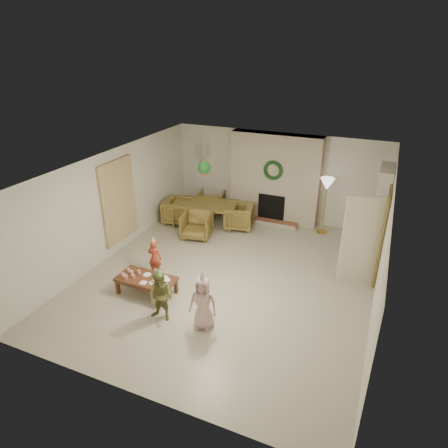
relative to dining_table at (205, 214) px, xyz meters
The scene contains 56 objects.
floor 2.78m from the dining_table, 52.89° to the right, with size 7.00×7.00×0.00m, color #B7B29E.
ceiling 3.52m from the dining_table, 52.89° to the right, with size 7.00×7.00×0.00m, color white.
wall_back 2.31m from the dining_table, 37.93° to the left, with size 7.00×7.00×0.00m, color silver.
wall_front 6.01m from the dining_table, 73.71° to the right, with size 7.00×7.00×0.00m, color silver.
wall_left 2.74m from the dining_table, 121.22° to the right, with size 7.00×7.00×0.00m, color silver.
wall_right 5.24m from the dining_table, 25.26° to the right, with size 7.00×7.00×0.00m, color silver.
fireplace_mass 2.20m from the dining_table, 33.40° to the left, with size 2.50×0.40×2.50m, color #52151A.
fireplace_hearth 1.84m from the dining_table, 24.19° to the left, with size 1.60×0.30×0.12m, color brown.
fireplace_firebox 1.91m from the dining_table, 28.87° to the left, with size 0.75×0.12×0.75m, color black.
fireplace_wreath 2.25m from the dining_table, 27.53° to the left, with size 0.54×0.54×0.10m, color #153A1B.
floor_lamp_base 3.26m from the dining_table, 14.26° to the left, with size 0.29×0.29×0.03m, color gold.
floor_lamp_post 3.27m from the dining_table, 14.26° to the left, with size 0.03×0.03×1.39m, color gold.
floor_lamp_shade 3.42m from the dining_table, 14.26° to the left, with size 0.37×0.37×0.31m, color beige.
bookshelf_carcass 4.58m from the dining_table, ahead, with size 0.30×1.00×2.20m, color white.
bookshelf_shelf_a 4.49m from the dining_table, ahead, with size 0.30×0.92×0.03m, color white.
bookshelf_shelf_b 4.52m from the dining_table, ahead, with size 0.30×0.92×0.03m, color white.
bookshelf_shelf_c 4.58m from the dining_table, ahead, with size 0.30×0.92×0.03m, color white.
bookshelf_shelf_d 4.68m from the dining_table, ahead, with size 0.30×0.92×0.03m, color white.
books_row_lower 4.47m from the dining_table, ahead, with size 0.20×0.40×0.24m, color #AC2F1F.
books_row_mid 4.52m from the dining_table, ahead, with size 0.20×0.44×0.24m, color #27518F.
books_row_upper 4.59m from the dining_table, ahead, with size 0.20×0.36×0.22m, color #A39523.
door_frame 4.79m from the dining_table, 12.22° to the right, with size 0.05×0.86×2.04m, color olive.
door_leaf 4.52m from the dining_table, 18.02° to the right, with size 0.05×0.80×2.00m, color beige.
curtain_panel 2.56m from the dining_table, 122.88° to the right, with size 0.06×1.20×2.00m, color beige.
dining_table is the anchor object (origin of this frame).
dining_chair_near 0.78m from the dining_table, 79.05° to the right, with size 0.74×0.76×0.69m, color olive.
dining_chair_far 0.78m from the dining_table, 100.95° to the left, with size 0.74×0.76×0.69m, color olive.
dining_chair_left 0.78m from the dining_table, 169.05° to the right, with size 0.74×0.76×0.69m, color olive.
dining_chair_right 0.98m from the dining_table, 10.95° to the left, with size 0.74×0.76×0.69m, color olive.
hanging_plant_cord 2.00m from the dining_table, 62.46° to the right, with size 0.01×0.01×0.70m, color tan.
hanging_plant_pot 1.68m from the dining_table, 62.46° to the right, with size 0.16×0.16×0.12m, color #9B5532.
hanging_plant_foliage 1.79m from the dining_table, 62.46° to the right, with size 0.32×0.32×0.32m, color #1C5421.
coffee_table_top 3.48m from the dining_table, 84.16° to the right, with size 1.20×0.60×0.06m, color #58321D.
coffee_table_apron 3.48m from the dining_table, 84.16° to the right, with size 1.11×0.51×0.07m, color #58321D.
coffee_leg_fl 3.71m from the dining_table, 93.00° to the right, with size 0.06×0.06×0.31m, color #58321D.
coffee_leg_fr 3.82m from the dining_table, 76.42° to the right, with size 0.06×0.06×0.31m, color #58321D.
coffee_leg_bl 3.22m from the dining_table, 93.37° to the right, with size 0.06×0.06×0.31m, color #58321D.
coffee_leg_br 3.35m from the dining_table, 74.37° to the right, with size 0.06×0.06×0.31m, color #58321D.
cup_a 3.60m from the dining_table, 91.75° to the right, with size 0.06×0.06×0.08m, color white.
cup_b 3.42m from the dining_table, 91.82° to the right, with size 0.06×0.06×0.08m, color white.
cup_c 3.65m from the dining_table, 89.99° to the right, with size 0.06×0.06×0.08m, color white.
cup_d 3.46m from the dining_table, 89.96° to the right, with size 0.06×0.06×0.08m, color white.
cup_e 3.58m from the dining_table, 87.90° to the right, with size 0.06×0.06×0.08m, color white.
cup_f 3.39m from the dining_table, 87.76° to the right, with size 0.06×0.06×0.08m, color white.
plate_a 3.37m from the dining_table, 84.74° to the right, with size 0.17×0.17×0.01m, color white.
plate_b 3.61m from the dining_table, 80.67° to the right, with size 0.17×0.17×0.01m, color white.
plate_c 3.46m from the dining_table, 77.13° to the right, with size 0.17×0.17×0.01m, color white.
food_scoop 3.61m from the dining_table, 80.67° to the right, with size 0.06×0.06×0.06m, color tan.
napkin_left 3.65m from the dining_table, 83.73° to the right, with size 0.14×0.14×0.01m, color #FFBBCF.
napkin_right 3.37m from the dining_table, 78.37° to the right, with size 0.14×0.14×0.01m, color #FFBBCF.
child_red 2.78m from the dining_table, 87.33° to the right, with size 0.31×0.20×0.85m, color #BA3F27.
party_hat_red 2.84m from the dining_table, 87.33° to the right, with size 0.12×0.12×0.16m, color #FDF154.
child_plaid 4.19m from the dining_table, 75.21° to the right, with size 0.48×0.38×0.99m, color #9A652A.
party_hat_plaid 4.24m from the dining_table, 75.21° to the right, with size 0.12×0.12×0.16m, color #5BBE51.
child_pink 4.37m from the dining_table, 64.53° to the right, with size 0.51×0.33×1.04m, color #D1A7A8.
party_hat_pink 4.43m from the dining_table, 64.53° to the right, with size 0.14×0.14×0.19m, color silver.
Camera 1 is at (2.79, -6.82, 4.76)m, focal length 31.46 mm.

